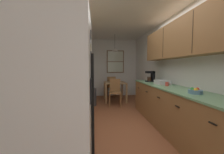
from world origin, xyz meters
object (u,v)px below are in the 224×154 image
at_px(trash_bin, 92,97).
at_px(storage_canister, 74,83).
at_px(fruit_bowl, 195,91).
at_px(table_serving_bowl, 112,81).
at_px(stove_range, 68,121).
at_px(dish_rack, 162,82).
at_px(dining_chair_far, 111,86).
at_px(coffee_maker, 151,76).
at_px(dining_table, 115,85).
at_px(microwave_over_range, 58,41).
at_px(refrigerator, 57,106).
at_px(mug_by_coffeemaker, 167,84).
at_px(dining_chair_near, 115,91).

distance_m(trash_bin, storage_canister, 2.00).
xyz_separation_m(storage_canister, fruit_bowl, (1.96, -0.89, -0.06)).
distance_m(trash_bin, table_serving_bowl, 1.11).
xyz_separation_m(stove_range, dish_rack, (2.01, 0.92, 0.48)).
relative_size(dining_chair_far, coffee_maker, 3.03).
relative_size(stove_range, dining_table, 1.22).
relative_size(microwave_over_range, coffee_maker, 2.10).
bearing_deg(dining_table, refrigerator, -106.47).
bearing_deg(microwave_over_range, trash_bin, 80.76).
relative_size(dining_chair_far, fruit_bowl, 4.47).
distance_m(dining_chair_far, fruit_bowl, 4.09).
bearing_deg(microwave_over_range, table_serving_bowl, 69.09).
height_order(microwave_over_range, table_serving_bowl, microwave_over_range).
distance_m(refrigerator, dining_chair_far, 4.61).
height_order(dining_table, table_serving_bowl, table_serving_bowl).
bearing_deg(refrigerator, coffee_maker, 49.29).
bearing_deg(storage_canister, microwave_over_range, -99.33).
bearing_deg(trash_bin, dining_table, 33.36).
height_order(refrigerator, dish_rack, refrigerator).
xyz_separation_m(stove_range, dining_chair_far, (1.10, 3.74, 0.03)).
height_order(trash_bin, storage_canister, storage_canister).
xyz_separation_m(refrigerator, dining_table, (1.13, 3.82, -0.30)).
height_order(coffee_maker, table_serving_bowl, coffee_maker).
xyz_separation_m(stove_range, coffee_maker, (1.98, 1.52, 0.58)).
distance_m(mug_by_coffeemaker, fruit_bowl, 0.87).
bearing_deg(storage_canister, refrigerator, -88.06).
distance_m(refrigerator, trash_bin, 3.31).
bearing_deg(storage_canister, trash_bin, 80.79).
height_order(dining_chair_near, dish_rack, dish_rack).
bearing_deg(fruit_bowl, trash_bin, 121.24).
height_order(dining_chair_far, dish_rack, dish_rack).
xyz_separation_m(storage_canister, mug_by_coffeemaker, (1.98, -0.03, -0.05)).
bearing_deg(mug_by_coffeemaker, table_serving_bowl, 109.41).
bearing_deg(microwave_over_range, coffee_maker, 35.98).
distance_m(coffee_maker, fruit_bowl, 1.76).
xyz_separation_m(stove_range, storage_canister, (-0.01, 0.66, 0.52)).
bearing_deg(stove_range, dining_chair_far, 73.68).
distance_m(microwave_over_range, dish_rack, 2.43).
bearing_deg(dining_table, dining_chair_far, 96.47).
bearing_deg(microwave_over_range, dining_chair_far, 72.09).
bearing_deg(coffee_maker, trash_bin, 149.55).
bearing_deg(stove_range, dining_table, 69.23).
xyz_separation_m(dining_chair_near, coffee_maker, (0.89, -0.91, 0.56)).
xyz_separation_m(dining_chair_near, dining_chair_far, (0.01, 1.32, 0.00)).
relative_size(dining_chair_near, coffee_maker, 3.03).
relative_size(dining_chair_far, table_serving_bowl, 5.03).
distance_m(dining_chair_far, dish_rack, 3.00).
relative_size(dining_chair_far, storage_canister, 4.73).
xyz_separation_m(dining_chair_near, table_serving_bowl, (-0.00, 0.72, 0.26)).
bearing_deg(dining_chair_far, coffee_maker, -68.36).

